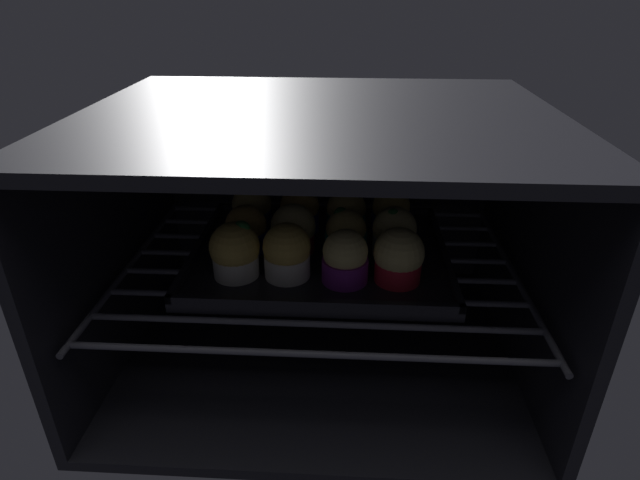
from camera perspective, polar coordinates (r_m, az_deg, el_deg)
The scene contains 15 objects.
oven_cavity at distance 74.49cm, azimuth 0.13°, elevation 0.96°, with size 59.00×47.00×37.00cm.
oven_rack at distance 72.37cm, azimuth -0.06°, elevation -2.94°, with size 54.80×42.00×0.80cm.
baking_tray at distance 73.02cm, azimuth 0.00°, elevation -1.67°, with size 35.67×28.54×2.20cm.
muffin_row0_col0 at distance 66.49cm, azimuth -9.48°, elevation -1.23°, with size 6.54×6.54×7.57cm.
muffin_row0_col1 at distance 65.55cm, azimuth -3.72°, elevation -1.40°, with size 6.20×6.20×7.41cm.
muffin_row0_col2 at distance 64.57cm, azimuth 2.83°, elevation -2.05°, with size 5.97×5.97×7.09cm.
muffin_row0_col3 at distance 65.26cm, azimuth 8.79°, elevation -1.90°, with size 6.49×6.49×7.27cm.
muffin_row1_col0 at distance 72.84cm, azimuth -8.25°, elevation 1.09°, with size 5.97×5.97×6.76cm.
muffin_row1_col1 at distance 71.86cm, azimuth -3.01°, elevation 1.13°, with size 6.40×6.40×6.99cm.
muffin_row1_col2 at distance 71.52cm, azimuth 2.91°, elevation 0.74°, with size 5.97×5.97×6.60cm.
muffin_row1_col3 at distance 71.69cm, azimuth 8.30°, elevation 0.78°, with size 6.18×6.18×7.10cm.
muffin_row2_col0 at distance 79.11cm, azimuth -7.61°, elevation 3.46°, with size 6.05×6.05×7.03cm.
muffin_row2_col1 at distance 77.87cm, azimuth -2.29°, elevation 3.33°, with size 5.99×5.99×6.93cm.
muffin_row2_col2 at distance 77.83cm, azimuth 2.94°, elevation 3.05°, with size 6.02×6.02×6.63cm.
muffin_row2_col3 at distance 78.32cm, azimuth 7.94°, elevation 3.15°, with size 5.97×5.97×7.20cm.
Camera 1 is at (3.65, -40.38, 50.09)cm, focal length 28.59 mm.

